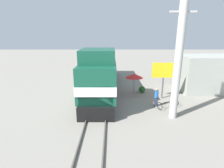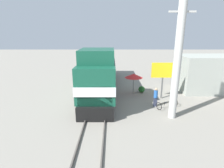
# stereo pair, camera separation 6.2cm
# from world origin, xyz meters

# --- Properties ---
(ground_plane) EXTENTS (120.00, 120.00, 0.00)m
(ground_plane) POSITION_xyz_m (0.00, 0.00, 0.00)
(ground_plane) COLOR gray
(rail_near) EXTENTS (0.08, 41.17, 0.15)m
(rail_near) POSITION_xyz_m (-0.72, 0.00, 0.07)
(rail_near) COLOR #4C4742
(rail_near) RESTS_ON ground_plane
(rail_far) EXTENTS (0.08, 41.17, 0.15)m
(rail_far) POSITION_xyz_m (0.72, 0.00, 0.07)
(rail_far) COLOR #4C4742
(rail_far) RESTS_ON ground_plane
(locomotive) EXTENTS (3.06, 16.68, 5.01)m
(locomotive) POSITION_xyz_m (0.00, 4.35, 2.11)
(locomotive) COLOR black
(locomotive) RESTS_ON ground_plane
(utility_pole) EXTENTS (1.80, 0.56, 8.68)m
(utility_pole) POSITION_xyz_m (5.89, -2.65, 4.37)
(utility_pole) COLOR #B2B2AD
(utility_pole) RESTS_ON ground_plane
(vendor_umbrella) EXTENTS (1.87, 1.87, 2.25)m
(vendor_umbrella) POSITION_xyz_m (3.51, 2.77, 2.03)
(vendor_umbrella) COLOR #4C4C4C
(vendor_umbrella) RESTS_ON ground_plane
(billboard_sign) EXTENTS (2.29, 0.12, 3.60)m
(billboard_sign) POSITION_xyz_m (6.20, 1.55, 2.68)
(billboard_sign) COLOR #595959
(billboard_sign) RESTS_ON ground_plane
(shrub_cluster) EXTENTS (0.70, 0.70, 0.70)m
(shrub_cluster) POSITION_xyz_m (4.52, 3.40, 0.35)
(shrub_cluster) COLOR #236028
(shrub_cluster) RESTS_ON ground_plane
(person_bystander) EXTENTS (0.34, 0.34, 1.70)m
(person_bystander) POSITION_xyz_m (5.10, -0.50, 0.92)
(person_bystander) COLOR #2D3347
(person_bystander) RESTS_ON ground_plane
(bicycle) EXTENTS (2.01, 1.46, 0.66)m
(bicycle) POSITION_xyz_m (6.07, -0.84, 0.34)
(bicycle) COLOR black
(bicycle) RESTS_ON ground_plane
(building_block_distant) EXTENTS (8.22, 4.33, 3.96)m
(building_block_distant) POSITION_xyz_m (12.95, 4.17, 1.98)
(building_block_distant) COLOR #999E93
(building_block_distant) RESTS_ON ground_plane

